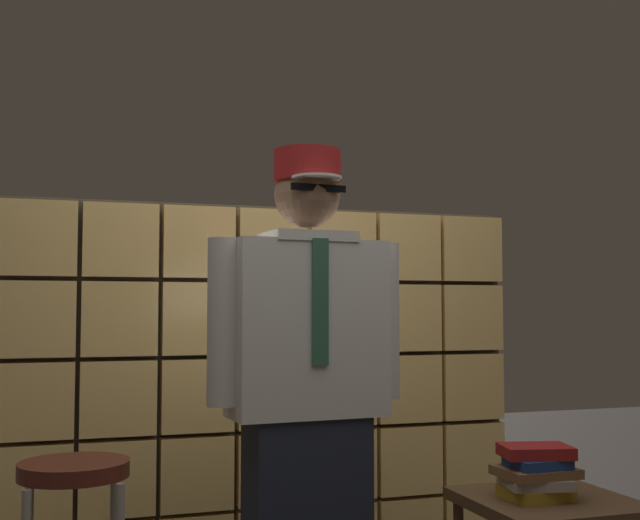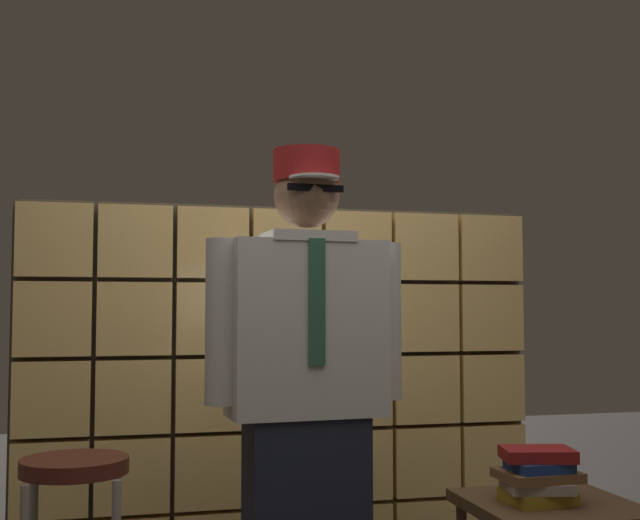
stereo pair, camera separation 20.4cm
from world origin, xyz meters
TOP-DOWN VIEW (x-y plane):
  - glass_block_wall at (-0.00, 1.30)m, footprint 2.37×0.10m
  - standing_person at (-0.11, 0.40)m, footprint 0.70×0.31m
  - bar_stool at (-0.86, 0.42)m, footprint 0.34×0.34m
  - book_stack at (0.60, 0.11)m, footprint 0.25×0.22m
  - coffee_mug at (0.58, 0.08)m, footprint 0.13×0.08m

SIDE VIEW (x-z plane):
  - bar_stool at x=-0.86m, z-range 0.18..0.91m
  - coffee_mug at x=0.58m, z-range 0.58..0.67m
  - book_stack at x=0.60m, z-range 0.58..0.75m
  - glass_block_wall at x=0.00m, z-range -0.02..1.68m
  - standing_person at x=-0.11m, z-range 0.04..1.79m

